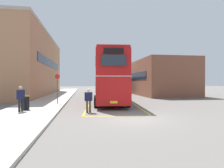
% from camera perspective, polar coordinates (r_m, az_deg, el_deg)
% --- Properties ---
extents(ground_plane, '(135.60, 135.60, 0.00)m').
position_cam_1_polar(ground_plane, '(24.95, -1.99, -4.15)').
color(ground_plane, '#66605B').
extents(sidewalk_left, '(4.00, 57.60, 0.14)m').
position_cam_1_polar(sidewalk_left, '(27.42, -16.23, -3.60)').
color(sidewalk_left, '#B2ADA3').
rests_on(sidewalk_left, ground).
extents(brick_building_left, '(5.90, 23.36, 9.49)m').
position_cam_1_polar(brick_building_left, '(32.44, -23.18, 5.30)').
color(brick_building_left, '#AD7A56').
rests_on(brick_building_left, ground).
extents(depot_building_right, '(7.34, 16.14, 5.48)m').
position_cam_1_polar(depot_building_right, '(32.73, 12.92, 1.77)').
color(depot_building_right, brown).
rests_on(depot_building_right, ground).
extents(double_decker_bus, '(3.56, 10.21, 4.75)m').
position_cam_1_polar(double_decker_bus, '(18.32, -0.54, 2.01)').
color(double_decker_bus, black).
rests_on(double_decker_bus, ground).
extents(single_deck_bus, '(3.01, 8.19, 3.02)m').
position_cam_1_polar(single_deck_bus, '(34.31, 1.11, -0.12)').
color(single_deck_bus, black).
rests_on(single_deck_bus, ground).
extents(pedestrian_boarding, '(0.53, 0.33, 1.61)m').
position_cam_1_polar(pedestrian_boarding, '(12.78, -7.12, -4.51)').
color(pedestrian_boarding, '#473828').
rests_on(pedestrian_boarding, ground).
extents(pedestrian_waiting_near, '(0.44, 0.51, 1.66)m').
position_cam_1_polar(pedestrian_waiting_near, '(13.59, -25.92, -3.54)').
color(pedestrian_waiting_near, black).
rests_on(pedestrian_waiting_near, sidewalk_left).
extents(litter_bin, '(0.44, 0.44, 0.97)m').
position_cam_1_polar(litter_bin, '(14.33, -24.54, -5.20)').
color(litter_bin, black).
rests_on(litter_bin, sidewalk_left).
extents(bus_stop_sign, '(0.44, 0.08, 2.64)m').
position_cam_1_polar(bus_stop_sign, '(17.50, -16.21, -0.52)').
color(bus_stop_sign, '#4C4C51').
rests_on(bus_stop_sign, sidewalk_left).
extents(bay_marking_yellow, '(5.35, 12.39, 0.01)m').
position_cam_1_polar(bay_marking_yellow, '(16.55, 0.10, -6.54)').
color(bay_marking_yellow, gold).
rests_on(bay_marking_yellow, ground).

